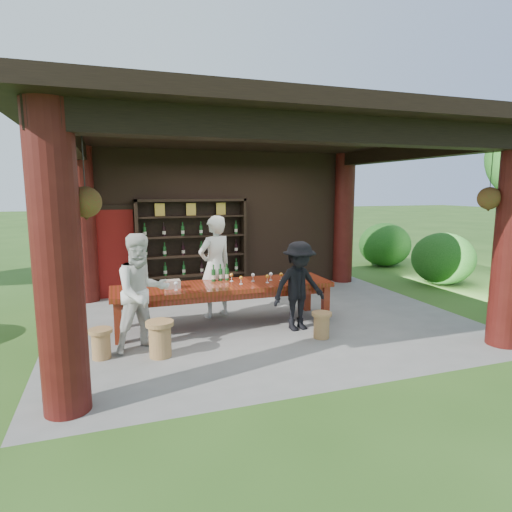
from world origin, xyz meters
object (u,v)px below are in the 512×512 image
object	(u,v)px
tasting_table	(224,290)
guest_man	(299,286)
guest_woman	(142,293)
stool_near_right	(322,324)
stool_far_left	(101,343)
host	(215,267)
napkin_basket	(172,284)
stool_near_left	(160,338)
wine_shelf	(192,247)

from	to	relation	value
tasting_table	guest_man	world-z (taller)	guest_man
guest_woman	guest_man	bearing A→B (deg)	-17.50
stool_near_right	stool_far_left	distance (m)	3.41
host	napkin_basket	xyz separation A→B (m)	(-0.89, -0.61, -0.15)
stool_near_left	host	size ratio (longest dim) A/B	0.28
stool_near_right	guest_man	size ratio (longest dim) A/B	0.28
tasting_table	stool_near_left	bearing A→B (deg)	-138.09
tasting_table	stool_near_right	bearing A→B (deg)	-41.14
stool_far_left	guest_man	distance (m)	3.28
guest_woman	stool_far_left	bearing A→B (deg)	174.68
guest_man	host	bearing A→B (deg)	124.46
tasting_table	stool_near_left	size ratio (longest dim) A/B	7.27
stool_near_left	napkin_basket	distance (m)	1.28
guest_woman	napkin_basket	xyz separation A→B (m)	(0.55, 0.74, -0.07)
stool_far_left	guest_woman	distance (m)	0.91
stool_near_left	guest_man	bearing A→B (deg)	10.99
tasting_table	guest_man	distance (m)	1.34
host	guest_man	world-z (taller)	host
tasting_table	guest_woman	size ratio (longest dim) A/B	2.18
tasting_table	host	distance (m)	0.68
stool_near_left	host	xyz separation A→B (m)	(1.24, 1.71, 0.68)
tasting_table	napkin_basket	bearing A→B (deg)	-178.86
host	guest_woman	world-z (taller)	host
stool_near_left	napkin_basket	size ratio (longest dim) A/B	2.05
tasting_table	napkin_basket	distance (m)	0.92
stool_near_right	stool_far_left	xyz separation A→B (m)	(-3.40, 0.25, 0.00)
host	wine_shelf	bearing A→B (deg)	-108.94
tasting_table	stool_near_left	xyz separation A→B (m)	(-1.25, -1.12, -0.36)
guest_woman	guest_man	world-z (taller)	guest_woman
stool_near_left	guest_man	xyz separation A→B (m)	(2.41, 0.47, 0.49)
guest_woman	host	bearing A→B (deg)	23.40
wine_shelf	guest_man	distance (m)	3.41
stool_far_left	napkin_basket	bearing A→B (deg)	37.74
tasting_table	guest_woman	xyz separation A→B (m)	(-1.45, -0.76, 0.25)
guest_woman	napkin_basket	size ratio (longest dim) A/B	6.84
tasting_table	guest_woman	bearing A→B (deg)	-152.44
guest_woman	stool_near_left	bearing A→B (deg)	-80.68
wine_shelf	tasting_table	distance (m)	2.54
stool_far_left	host	size ratio (longest dim) A/B	0.23
guest_woman	tasting_table	bearing A→B (deg)	7.79
stool_near_left	guest_woman	distance (m)	0.74
tasting_table	stool_far_left	xyz separation A→B (m)	(-2.07, -0.92, -0.41)
stool_near_left	tasting_table	bearing A→B (deg)	41.91
wine_shelf	host	xyz separation A→B (m)	(0.08, -1.90, -0.14)
stool_near_right	guest_man	distance (m)	0.77
wine_shelf	guest_man	world-z (taller)	wine_shelf
stool_far_left	stool_near_left	bearing A→B (deg)	-14.29
wine_shelf	host	distance (m)	1.91
stool_far_left	host	bearing A→B (deg)	36.32
stool_near_right	guest_woman	bearing A→B (deg)	171.63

